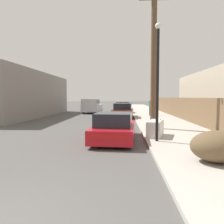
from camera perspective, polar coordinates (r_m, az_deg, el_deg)
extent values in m
cube|color=#ADA89E|center=(26.25, 9.81, -0.41)|extent=(4.20, 63.00, 0.12)
cube|color=white|center=(10.80, 11.27, -4.26)|extent=(1.06, 1.71, 0.73)
cube|color=white|center=(10.76, 11.30, -2.27)|extent=(1.02, 1.64, 0.03)
cube|color=#333335|center=(11.22, 12.55, -1.90)|extent=(0.09, 0.20, 0.02)
cube|color=gray|center=(11.01, 11.50, -2.04)|extent=(0.63, 0.25, 0.01)
cube|color=gray|center=(10.52, 11.11, -2.30)|extent=(0.63, 0.25, 0.01)
cube|color=red|center=(10.21, 0.70, -4.94)|extent=(2.07, 4.29, 0.58)
cube|color=black|center=(9.77, 0.47, -1.90)|extent=(1.68, 2.10, 0.58)
cube|color=#B21414|center=(8.14, -0.88, -6.49)|extent=(1.41, 0.12, 0.20)
cylinder|color=black|center=(11.60, -2.48, -4.48)|extent=(0.24, 0.64, 0.62)
cylinder|color=black|center=(11.46, 5.31, -4.60)|extent=(0.24, 0.64, 0.62)
cylinder|color=black|center=(9.09, -5.13, -6.82)|extent=(0.24, 0.64, 0.62)
cylinder|color=black|center=(8.91, 4.86, -7.05)|extent=(0.24, 0.64, 0.62)
cube|color=#5B1E19|center=(20.75, 2.91, -0.25)|extent=(2.10, 4.24, 0.73)
cube|color=black|center=(20.55, 2.89, 1.52)|extent=(1.72, 2.41, 0.57)
cube|color=#B21414|center=(18.67, 2.48, -0.31)|extent=(1.43, 0.12, 0.25)
cylinder|color=black|center=(22.10, 1.08, -0.47)|extent=(0.24, 0.66, 0.64)
cylinder|color=black|center=(22.00, 5.21, -0.51)|extent=(0.24, 0.66, 0.64)
cylinder|color=black|center=(19.56, 0.33, -1.04)|extent=(0.24, 0.66, 0.64)
cylinder|color=black|center=(19.45, 5.00, -1.08)|extent=(0.24, 0.66, 0.64)
cube|color=#2D478C|center=(27.50, 2.65, 0.74)|extent=(2.06, 4.27, 0.71)
cube|color=black|center=(27.30, 2.67, 2.05)|extent=(1.68, 2.43, 0.56)
cube|color=#B21414|center=(25.40, 2.93, 0.76)|extent=(1.39, 0.12, 0.25)
cylinder|color=black|center=(28.76, 0.96, 0.51)|extent=(0.24, 0.63, 0.62)
cylinder|color=black|center=(28.85, 4.02, 0.51)|extent=(0.24, 0.63, 0.62)
cylinder|color=black|center=(26.18, 1.14, 0.18)|extent=(0.24, 0.63, 0.62)
cylinder|color=black|center=(26.28, 4.49, 0.18)|extent=(0.24, 0.63, 0.62)
cube|color=silver|center=(28.52, -5.03, 1.11)|extent=(2.13, 5.67, 0.84)
cube|color=silver|center=(26.97, -5.59, 2.63)|extent=(1.93, 2.58, 0.75)
cube|color=black|center=(26.97, -5.59, 2.68)|extent=(1.97, 2.53, 0.41)
cylinder|color=black|center=(26.69, -3.89, 0.47)|extent=(0.28, 0.84, 0.83)
cylinder|color=black|center=(26.98, -7.38, 0.49)|extent=(0.28, 0.84, 0.83)
cylinder|color=black|center=(30.13, -2.91, 0.86)|extent=(0.28, 0.84, 0.83)
cylinder|color=black|center=(30.39, -6.02, 0.87)|extent=(0.28, 0.84, 0.83)
cylinder|color=brown|center=(13.68, 10.83, 13.82)|extent=(0.33, 0.33, 8.51)
cylinder|color=black|center=(9.49, 11.79, 6.67)|extent=(0.12, 0.12, 4.71)
sphere|color=white|center=(9.93, 12.01, 21.13)|extent=(0.26, 0.26, 0.26)
ellipsoid|color=brown|center=(7.08, 26.08, -8.08)|extent=(1.60, 1.30, 0.92)
cube|color=brown|center=(18.64, 18.73, 0.72)|extent=(0.08, 30.83, 1.84)
cube|color=gray|center=(25.35, -24.24, 4.15)|extent=(7.00, 16.39, 4.54)
cylinder|color=#282D42|center=(22.70, 10.05, 0.12)|extent=(0.28, 0.28, 0.83)
cylinder|color=#337F4C|center=(22.67, 10.07, 1.98)|extent=(0.34, 0.34, 0.65)
sphere|color=#DBB293|center=(22.66, 10.08, 3.12)|extent=(0.25, 0.25, 0.25)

